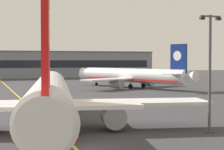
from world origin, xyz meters
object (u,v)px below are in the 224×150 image
airliner_foreground (50,97)px  airliner_background (132,76)px  apron_lamp_post (210,71)px  safety_cone_by_nose_gear (30,109)px

airliner_foreground → airliner_background: size_ratio=1.17×
airliner_background → apron_lamp_post: 60.86m
airliner_foreground → apron_lamp_post: airliner_foreground is taller
apron_lamp_post → safety_cone_by_nose_gear: size_ratio=20.60×
airliner_foreground → safety_cone_by_nose_gear: 17.33m
apron_lamp_post → safety_cone_by_nose_gear: bearing=120.9°
airliner_foreground → safety_cone_by_nose_gear: bearing=87.9°
safety_cone_by_nose_gear → airliner_foreground: bearing=-92.1°
airliner_background → apron_lamp_post: (-16.51, -58.51, 2.93)m
airliner_foreground → safety_cone_by_nose_gear: size_ratio=74.84×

